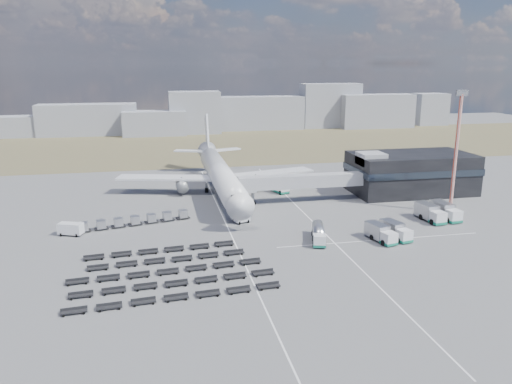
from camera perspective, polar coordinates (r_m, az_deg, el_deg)
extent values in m
plane|color=#565659|center=(96.54, -1.65, -4.92)|extent=(420.00, 420.00, 0.00)
cube|color=brown|center=(202.90, -7.00, 5.28)|extent=(420.00, 90.00, 0.01)
cube|color=silver|center=(100.92, -3.26, -4.06)|extent=(0.25, 110.00, 0.01)
cube|color=silver|center=(104.83, 6.54, -3.42)|extent=(0.25, 110.00, 0.01)
cube|color=silver|center=(96.65, 14.03, -5.34)|extent=(40.00, 0.25, 0.01)
cube|color=black|center=(133.00, 17.29, 2.08)|extent=(30.00, 16.00, 10.00)
cube|color=#262D38|center=(132.76, 17.33, 2.59)|extent=(30.40, 16.40, 1.60)
cube|color=#939399|center=(125.05, 13.03, 3.71)|extent=(6.00, 6.00, 3.00)
cube|color=#939399|center=(118.34, 5.28, 1.25)|extent=(29.80, 3.00, 3.00)
cube|color=#939399|center=(114.79, -1.07, 0.90)|extent=(4.00, 3.60, 3.40)
cylinder|color=slate|center=(116.16, -0.38, -0.24)|extent=(0.70, 0.70, 5.10)
cylinder|color=black|center=(116.71, -0.38, -1.23)|extent=(1.40, 0.90, 1.40)
cylinder|color=silver|center=(123.67, -4.05, 1.95)|extent=(5.60, 48.00, 5.60)
cone|color=silver|center=(98.23, -2.02, -1.33)|extent=(5.60, 5.00, 5.60)
cone|color=silver|center=(150.81, -5.45, 4.50)|extent=(5.60, 8.00, 5.60)
cube|color=black|center=(99.92, -2.22, -0.59)|extent=(2.20, 2.00, 0.80)
cube|color=silver|center=(127.87, -10.12, 1.62)|extent=(25.59, 11.38, 0.50)
cube|color=silver|center=(130.96, 1.32, 2.15)|extent=(25.59, 11.38, 0.50)
cylinder|color=slate|center=(126.43, -8.48, 0.75)|extent=(3.00, 5.00, 3.00)
cylinder|color=slate|center=(128.71, -0.01, 1.16)|extent=(3.00, 5.00, 3.00)
cube|color=silver|center=(152.24, -7.60, 4.69)|extent=(9.49, 5.63, 0.35)
cube|color=silver|center=(153.35, -3.49, 4.86)|extent=(9.49, 5.63, 0.35)
cube|color=silver|center=(152.89, -5.63, 6.80)|extent=(0.50, 9.06, 11.45)
cylinder|color=slate|center=(104.59, -2.50, -2.66)|extent=(0.50, 0.50, 2.50)
cylinder|color=slate|center=(128.11, -5.67, 0.49)|extent=(0.60, 0.60, 2.50)
cylinder|color=slate|center=(128.88, -2.84, 0.63)|extent=(0.60, 0.60, 2.50)
cylinder|color=black|center=(104.81, -2.50, -3.06)|extent=(0.50, 1.20, 1.20)
cube|color=gray|center=(243.45, -18.68, 7.84)|extent=(43.96, 12.00, 14.20)
cube|color=gray|center=(234.95, -11.54, 7.71)|extent=(28.34, 12.00, 11.12)
cube|color=gray|center=(238.87, -7.04, 9.02)|extent=(23.68, 12.00, 19.53)
cube|color=gray|center=(251.85, 0.45, 9.02)|extent=(43.04, 12.00, 16.24)
cube|color=gray|center=(262.71, 8.47, 9.75)|extent=(29.92, 12.00, 22.19)
cube|color=gray|center=(265.82, 13.55, 8.99)|extent=(37.86, 12.00, 16.90)
cube|color=gray|center=(287.00, 19.23, 8.94)|extent=(16.65, 12.00, 16.60)
cube|color=silver|center=(90.49, 7.26, -5.51)|extent=(2.66, 2.66, 2.06)
cube|color=#147258|center=(90.76, 7.24, -5.99)|extent=(2.77, 2.77, 0.45)
cylinder|color=#AAAAAE|center=(94.50, 7.13, -4.37)|extent=(3.98, 7.09, 2.24)
cube|color=slate|center=(94.83, 7.11, -4.96)|extent=(3.89, 7.06, 0.31)
cylinder|color=black|center=(93.64, 7.15, -5.36)|extent=(2.51, 1.58, 0.99)
cube|color=silver|center=(103.53, -1.61, -3.15)|extent=(3.50, 2.74, 1.41)
cube|color=silver|center=(102.32, -20.41, -4.01)|extent=(4.99, 3.51, 2.41)
cube|color=silver|center=(127.85, 2.64, 0.70)|extent=(4.20, 6.58, 2.86)
cube|color=#147258|center=(128.13, 2.64, 0.19)|extent=(4.33, 6.71, 0.46)
cube|color=silver|center=(93.92, 14.97, -5.13)|extent=(2.79, 2.71, 2.25)
cube|color=#147258|center=(94.21, 14.93, -5.63)|extent=(2.91, 2.83, 0.46)
cube|color=#AAAAAE|center=(96.41, 13.65, -4.28)|extent=(3.43, 5.12, 2.65)
cube|color=silver|center=(96.07, 16.59, -4.80)|extent=(2.79, 2.71, 2.25)
cube|color=#147258|center=(96.35, 16.55, -5.29)|extent=(2.91, 2.83, 0.46)
cube|color=#AAAAAE|center=(98.50, 15.26, -3.98)|extent=(3.43, 5.12, 2.65)
cube|color=silver|center=(108.73, 20.10, -2.77)|extent=(2.85, 2.75, 2.49)
cube|color=#147258|center=(109.01, 20.05, -3.25)|extent=(2.98, 2.88, 0.51)
cube|color=#AAAAAE|center=(111.61, 18.89, -1.99)|extent=(3.25, 5.46, 2.94)
cube|color=silver|center=(111.07, 21.67, -2.56)|extent=(2.85, 2.75, 2.49)
cube|color=#147258|center=(111.34, 21.63, -3.03)|extent=(2.98, 2.88, 0.51)
cube|color=#AAAAAE|center=(113.89, 20.46, -1.80)|extent=(3.25, 5.46, 2.94)
cube|color=black|center=(103.55, -19.10, -4.20)|extent=(3.05, 2.28, 0.19)
cube|color=#AAAAAE|center=(103.28, -19.14, -3.73)|extent=(2.03, 2.03, 1.57)
cube|color=black|center=(103.89, -17.26, -3.99)|extent=(3.05, 2.28, 0.19)
cube|color=#AAAAAE|center=(103.62, -17.30, -3.52)|extent=(2.03, 2.03, 1.57)
cube|color=black|center=(104.34, -15.44, -3.77)|extent=(3.05, 2.28, 0.19)
cube|color=#AAAAAE|center=(104.07, -15.47, -3.31)|extent=(2.03, 2.03, 1.57)
cube|color=black|center=(104.89, -13.63, -3.56)|extent=(3.05, 2.28, 0.19)
cube|color=#AAAAAE|center=(104.62, -13.66, -3.09)|extent=(2.03, 2.03, 1.57)
cube|color=black|center=(105.55, -11.85, -3.34)|extent=(3.05, 2.28, 0.19)
cube|color=#AAAAAE|center=(105.28, -11.87, -2.88)|extent=(2.03, 2.03, 1.57)
cube|color=black|center=(106.31, -10.09, -3.12)|extent=(3.05, 2.28, 0.19)
cube|color=#AAAAAE|center=(106.04, -10.11, -2.66)|extent=(2.03, 2.03, 1.57)
cube|color=black|center=(107.16, -8.36, -2.91)|extent=(3.05, 2.28, 0.19)
cube|color=#AAAAAE|center=(106.90, -8.37, -2.45)|extent=(2.03, 2.03, 1.57)
cube|color=black|center=(72.21, -9.11, -11.71)|extent=(31.59, 4.54, 0.81)
cube|color=black|center=(76.46, -9.60, -10.19)|extent=(31.59, 4.54, 0.81)
cube|color=black|center=(80.77, -10.04, -8.82)|extent=(31.59, 4.54, 0.81)
cube|color=black|center=(85.13, -10.42, -7.60)|extent=(27.10, 4.13, 0.81)
cube|color=black|center=(89.52, -10.77, -6.49)|extent=(27.10, 4.13, 0.81)
cylinder|color=red|center=(115.89, 21.86, 3.93)|extent=(0.72, 0.72, 25.82)
cube|color=slate|center=(114.45, 22.48, 10.44)|extent=(2.53, 0.88, 1.24)
cube|color=#565659|center=(118.66, 21.28, -2.13)|extent=(2.07, 2.07, 0.31)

